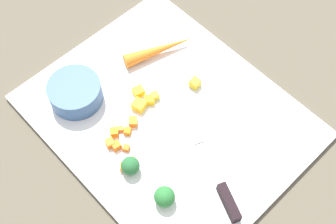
{
  "coord_description": "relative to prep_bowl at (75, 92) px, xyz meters",
  "views": [
    {
      "loc": [
        -0.29,
        0.28,
        0.73
      ],
      "look_at": [
        0.0,
        0.0,
        0.02
      ],
      "focal_mm": 47.74,
      "sensor_mm": 36.0,
      "label": 1
    }
  ],
  "objects": [
    {
      "name": "carrot_dice_6",
      "position": [
        -0.12,
        -0.02,
        -0.02
      ],
      "size": [
        0.02,
        0.02,
        0.01
      ],
      "primitive_type": "cube",
      "rotation": [
        0.0,
        0.0,
        0.65
      ],
      "color": "orange",
      "rests_on": "cutting_board"
    },
    {
      "name": "pepper_dice_2",
      "position": [
        -0.13,
        -0.18,
        -0.01
      ],
      "size": [
        0.02,
        0.02,
        0.02
      ],
      "primitive_type": "cube",
      "rotation": [
        0.0,
        0.0,
        0.12
      ],
      "color": "yellow",
      "rests_on": "cutting_board"
    },
    {
      "name": "carrot_dice_1",
      "position": [
        -0.17,
        0.03,
        -0.01
      ],
      "size": [
        0.02,
        0.02,
        0.01
      ],
      "primitive_type": "cube",
      "rotation": [
        0.0,
        0.0,
        2.4
      ],
      "color": "orange",
      "rests_on": "cutting_board"
    },
    {
      "name": "whole_carrot",
      "position": [
        -0.03,
        -0.19,
        -0.01
      ],
      "size": [
        0.08,
        0.15,
        0.03
      ],
      "primitive_type": "cone",
      "rotation": [
        1.57,
        0.0,
        5.94
      ],
      "color": "orange",
      "rests_on": "cutting_board"
    },
    {
      "name": "carrot_dice_2",
      "position": [
        -0.11,
        -0.02,
        -0.02
      ],
      "size": [
        0.01,
        0.01,
        0.01
      ],
      "primitive_type": "cube",
      "rotation": [
        0.0,
        0.0,
        2.5
      ],
      "color": "orange",
      "rests_on": "cutting_board"
    },
    {
      "name": "carrot_dice_3",
      "position": [
        -0.11,
        -0.0,
        -0.01
      ],
      "size": [
        0.02,
        0.02,
        0.01
      ],
      "primitive_type": "cube",
      "rotation": [
        0.0,
        0.0,
        0.97
      ],
      "color": "orange",
      "rests_on": "cutting_board"
    },
    {
      "name": "cutting_board",
      "position": [
        -0.14,
        -0.1,
        -0.03
      ],
      "size": [
        0.49,
        0.4,
        0.01
      ],
      "primitive_type": "cube",
      "color": "white",
      "rests_on": "ground_plane"
    },
    {
      "name": "carrot_dice_5",
      "position": [
        -0.11,
        -0.04,
        -0.01
      ],
      "size": [
        0.02,
        0.02,
        0.01
      ],
      "primitive_type": "cube",
      "rotation": [
        0.0,
        0.0,
        2.43
      ],
      "color": "orange",
      "rests_on": "cutting_board"
    },
    {
      "name": "carrot_dice_4",
      "position": [
        -0.17,
        0.01,
        -0.02
      ],
      "size": [
        0.01,
        0.01,
        0.01
      ],
      "primitive_type": "cube",
      "rotation": [
        0.0,
        0.0,
        1.67
      ],
      "color": "orange",
      "rests_on": "cutting_board"
    },
    {
      "name": "broccoli_floret_1",
      "position": [
        -0.26,
        0.02,
        -0.0
      ],
      "size": [
        0.04,
        0.04,
        0.04
      ],
      "color": "#89AB6D",
      "rests_on": "cutting_board"
    },
    {
      "name": "prep_bowl",
      "position": [
        0.0,
        0.0,
        0.0
      ],
      "size": [
        0.1,
        0.1,
        0.04
      ],
      "primitive_type": "cylinder",
      "color": "#385A8A",
      "rests_on": "cutting_board"
    },
    {
      "name": "pepper_dice_4",
      "position": [
        -0.07,
        -0.09,
        -0.01
      ],
      "size": [
        0.02,
        0.02,
        0.01
      ],
      "primitive_type": "cube",
      "rotation": [
        0.0,
        0.0,
        1.34
      ],
      "color": "yellow",
      "rests_on": "cutting_board"
    },
    {
      "name": "ground_plane",
      "position": [
        -0.14,
        -0.1,
        -0.03
      ],
      "size": [
        4.0,
        4.0,
        0.0
      ],
      "primitive_type": "plane",
      "color": "brown"
    },
    {
      "name": "pepper_dice_1",
      "position": [
        -0.1,
        -0.09,
        -0.01
      ],
      "size": [
        0.02,
        0.02,
        0.01
      ],
      "primitive_type": "cube",
      "rotation": [
        0.0,
        0.0,
        2.44
      ],
      "color": "yellow",
      "rests_on": "cutting_board"
    },
    {
      "name": "carrot_dice_7",
      "position": [
        -0.12,
        0.02,
        -0.01
      ],
      "size": [
        0.02,
        0.02,
        0.01
      ],
      "primitive_type": "cube",
      "rotation": [
        0.0,
        0.0,
        1.29
      ],
      "color": "orange",
      "rests_on": "cutting_board"
    },
    {
      "name": "pepper_dice_3",
      "position": [
        -0.1,
        -0.07,
        -0.01
      ],
      "size": [
        0.03,
        0.03,
        0.02
      ],
      "primitive_type": "cube",
      "rotation": [
        0.0,
        0.0,
        1.83
      ],
      "color": "yellow",
      "rests_on": "cutting_board"
    },
    {
      "name": "carrot_dice_0",
      "position": [
        -0.13,
        0.01,
        -0.01
      ],
      "size": [
        0.02,
        0.02,
        0.01
      ],
      "primitive_type": "cube",
      "rotation": [
        0.0,
        0.0,
        1.42
      ],
      "color": "orange",
      "rests_on": "cutting_board"
    },
    {
      "name": "chef_knife",
      "position": [
        -0.27,
        -0.08,
        -0.01
      ],
      "size": [
        0.31,
        0.14,
        0.02
      ],
      "rotation": [
        0.0,
        0.0,
        5.9
      ],
      "color": "silver",
      "rests_on": "cutting_board"
    },
    {
      "name": "broccoli_floret_0",
      "position": [
        -0.18,
        0.02,
        -0.0
      ],
      "size": [
        0.03,
        0.03,
        0.03
      ],
      "color": "#8FBE66",
      "rests_on": "cutting_board"
    },
    {
      "name": "pepper_dice_0",
      "position": [
        -0.1,
        -0.11,
        -0.01
      ],
      "size": [
        0.02,
        0.02,
        0.01
      ],
      "primitive_type": "cube",
      "rotation": [
        0.0,
        0.0,
        1.34
      ],
      "color": "yellow",
      "rests_on": "cutting_board"
    },
    {
      "name": "carrot_dice_8",
      "position": [
        -0.15,
        0.0,
        -0.02
      ],
      "size": [
        0.02,
        0.01,
        0.01
      ],
      "primitive_type": "cube",
      "rotation": [
        0.0,
        0.0,
        0.5
      ],
      "color": "orange",
      "rests_on": "cutting_board"
    }
  ]
}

